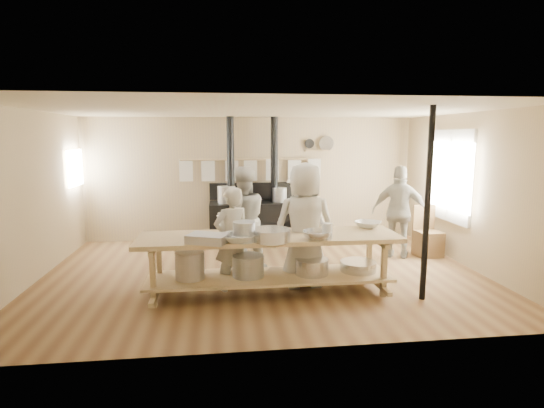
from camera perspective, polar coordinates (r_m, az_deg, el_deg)
name	(u,v)px	position (r m, az deg, el deg)	size (l,w,h in m)	color
ground	(263,273)	(6.98, -1.18, -9.32)	(7.00, 7.00, 0.00)	brown
room_shell	(263,174)	(6.65, -1.22, 4.09)	(7.00, 7.00, 7.00)	tan
window_right	(451,176)	(8.32, 22.90, 3.52)	(0.09, 1.50, 1.65)	beige
left_opening	(75,168)	(9.05, -24.95, 4.42)	(0.00, 0.90, 0.90)	white
stove	(253,218)	(8.89, -2.60, -1.83)	(1.90, 0.75, 2.60)	black
towel_rail	(252,167)	(9.04, -2.74, 4.98)	(3.00, 0.04, 0.47)	tan
back_wall_shelf	(319,146)	(9.27, 6.38, 7.79)	(0.63, 0.14, 0.32)	tan
prep_table	(269,258)	(5.97, -0.41, -7.28)	(3.60, 0.90, 0.85)	tan
support_post	(427,205)	(5.96, 20.16, -0.17)	(0.08, 0.08, 2.60)	black
cook_far_left	(232,239)	(6.10, -5.42, -4.71)	(0.55, 0.36, 1.50)	#ADA799
cook_left	(243,220)	(6.89, -3.98, -2.14)	(0.84, 0.65, 1.73)	#ADA799
cook_center	(305,226)	(6.18, 4.41, -2.91)	(0.90, 0.59, 1.84)	#ADA799
cook_right	(400,212)	(8.04, 16.79, -1.03)	(0.99, 0.41, 1.69)	#ADA799
cook_by_window	(302,213)	(7.95, 4.04, -1.17)	(1.02, 0.59, 1.58)	#ADA799
chair	(428,241)	(8.44, 20.19, -4.70)	(0.45, 0.45, 0.93)	brown
bowl_white_a	(239,238)	(5.52, -4.48, -4.57)	(0.42, 0.42, 0.10)	white
bowl_steel_a	(240,238)	(5.52, -4.36, -4.53)	(0.35, 0.35, 0.11)	silver
bowl_white_b	(368,224)	(6.53, 12.76, -2.67)	(0.38, 0.38, 0.09)	white
bowl_steel_b	(317,235)	(5.65, 6.07, -4.19)	(0.38, 0.38, 0.12)	silver
roasting_pan	(208,239)	(5.52, -8.62, -4.61)	(0.50, 0.33, 0.11)	#B2B2B7
mixing_bowl_large	(271,235)	(5.54, -0.10, -4.18)	(0.50, 0.50, 0.16)	silver
bucket_galv	(244,232)	(5.50, -3.77, -3.74)	(0.29, 0.29, 0.26)	gray
deep_bowl_enamel	(229,225)	(6.15, -5.83, -2.82)	(0.28, 0.28, 0.18)	white
pitcher	(327,231)	(5.67, 7.44, -3.66)	(0.14, 0.14, 0.22)	white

